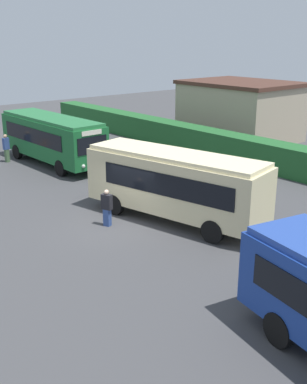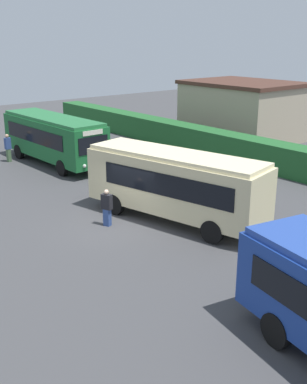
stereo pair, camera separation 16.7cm
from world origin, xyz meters
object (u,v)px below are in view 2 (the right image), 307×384
Objects in this scene: bus_cream at (175,182)px; person_left at (8,147)px; bus_green at (53,137)px; person_center at (107,207)px.

bus_cream is 15.31m from person_left.
bus_cream is at bearing -5.00° from bus_green.
bus_green is at bearing 52.66° from person_center.
bus_green is 5.57× the size of person_center.
bus_green is 12.79m from bus_cream.
bus_cream is 5.30× the size of person_center.
bus_cream is at bearing -4.56° from person_left.
bus_cream is 3.25m from person_center.
bus_cream is (12.78, -0.66, 0.02)m from bus_green.
bus_green is 11.88m from person_center.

